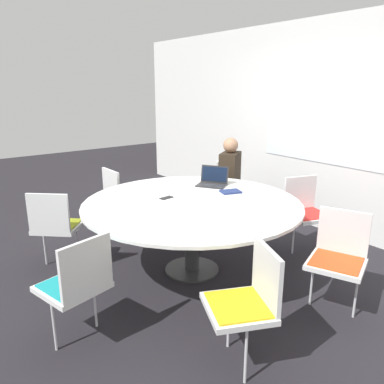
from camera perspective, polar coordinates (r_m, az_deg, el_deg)
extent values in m
plane|color=black|center=(4.03, 0.00, -11.80)|extent=(16.00, 16.00, 0.00)
cube|color=silver|center=(5.19, 19.37, 9.25)|extent=(8.00, 0.06, 2.70)
cube|color=white|center=(5.14, 19.35, 11.45)|extent=(1.80, 0.01, 1.30)
cylinder|color=#333333|center=(4.02, 0.00, -11.67)|extent=(0.56, 0.56, 0.02)
cylinder|color=#333333|center=(3.87, 0.00, -6.90)|extent=(0.15, 0.15, 0.71)
cylinder|color=white|center=(3.74, 0.00, -1.69)|extent=(2.18, 2.18, 0.03)
cube|color=silver|center=(5.39, 6.36, 0.42)|extent=(0.59, 0.60, 0.04)
cube|color=#4C5156|center=(5.39, 6.37, 0.69)|extent=(0.52, 0.52, 0.01)
cube|color=silver|center=(5.39, 4.42, 2.87)|extent=(0.25, 0.37, 0.40)
cylinder|color=silver|center=(5.63, 6.75, -1.38)|extent=(0.02, 0.02, 0.42)
cylinder|color=silver|center=(5.29, 5.80, -2.47)|extent=(0.02, 0.02, 0.42)
cube|color=silver|center=(4.97, -10.07, -1.10)|extent=(0.44, 0.42, 0.04)
cube|color=#E04C1E|center=(4.96, -10.08, -0.81)|extent=(0.39, 0.37, 0.01)
cube|color=silver|center=(4.82, -12.23, 0.99)|extent=(0.42, 0.03, 0.40)
cylinder|color=silver|center=(5.19, -10.89, -3.06)|extent=(0.02, 0.02, 0.42)
cylinder|color=silver|center=(4.89, -8.93, -4.17)|extent=(0.02, 0.02, 0.42)
cube|color=silver|center=(4.19, -19.63, -5.03)|extent=(0.61, 0.61, 0.04)
cube|color=olive|center=(4.19, -19.66, -4.69)|extent=(0.53, 0.54, 0.01)
cube|color=silver|center=(3.96, -21.06, -3.03)|extent=(0.30, 0.33, 0.40)
cylinder|color=silver|center=(4.35, -21.53, -7.72)|extent=(0.02, 0.02, 0.42)
cylinder|color=silver|center=(4.21, -17.08, -8.10)|extent=(0.02, 0.02, 0.42)
cube|color=silver|center=(2.99, -17.72, -13.56)|extent=(0.51, 0.53, 0.04)
cube|color=teal|center=(2.98, -17.76, -13.13)|extent=(0.45, 0.46, 0.01)
cube|color=silver|center=(2.74, -15.80, -11.00)|extent=(0.13, 0.41, 0.40)
cylinder|color=silver|center=(3.03, -20.31, -18.48)|extent=(0.02, 0.02, 0.42)
cylinder|color=silver|center=(3.19, -14.57, -16.09)|extent=(0.02, 0.02, 0.42)
cube|color=silver|center=(2.64, 6.98, -17.16)|extent=(0.58, 0.57, 0.04)
cube|color=gold|center=(2.62, 7.00, -16.68)|extent=(0.51, 0.50, 0.01)
cube|color=silver|center=(2.59, 11.31, -12.36)|extent=(0.39, 0.20, 0.40)
cylinder|color=silver|center=(2.64, 8.20, -23.41)|extent=(0.02, 0.02, 0.42)
cylinder|color=silver|center=(2.91, 5.58, -19.10)|extent=(0.02, 0.02, 0.42)
cube|color=silver|center=(3.39, 21.08, -10.23)|extent=(0.56, 0.55, 0.04)
cube|color=#E04C1E|center=(3.38, 21.13, -9.84)|extent=(0.49, 0.48, 0.01)
cube|color=silver|center=(3.48, 22.07, -5.69)|extent=(0.40, 0.18, 0.40)
cylinder|color=silver|center=(3.48, 23.69, -14.15)|extent=(0.02, 0.02, 0.42)
cylinder|color=silver|center=(3.52, 17.76, -13.09)|extent=(0.02, 0.02, 0.42)
cube|color=silver|center=(4.48, 17.32, -3.49)|extent=(0.54, 0.55, 0.04)
cube|color=red|center=(4.47, 17.35, -3.18)|extent=(0.47, 0.48, 0.01)
cube|color=silver|center=(4.56, 16.12, -0.13)|extent=(0.16, 0.41, 0.40)
cylinder|color=silver|center=(4.66, 18.89, -5.89)|extent=(0.02, 0.02, 0.42)
cylinder|color=silver|center=(4.46, 15.19, -6.58)|extent=(0.02, 0.02, 0.42)
cylinder|color=#2D2319|center=(5.29, 6.94, -2.28)|extent=(0.10, 0.10, 0.46)
cylinder|color=#2D2319|center=(5.13, 6.46, -2.87)|extent=(0.10, 0.10, 0.46)
cube|color=#2D2319|center=(5.10, 5.79, 2.94)|extent=(0.38, 0.42, 0.55)
sphere|color=#A87A5B|center=(5.03, 5.91, 7.11)|extent=(0.20, 0.20, 0.20)
cube|color=#232326|center=(4.33, 3.01, 1.04)|extent=(0.40, 0.37, 0.02)
cube|color=#232326|center=(4.40, 3.46, 2.74)|extent=(0.30, 0.22, 0.20)
cube|color=black|center=(4.39, 3.44, 2.73)|extent=(0.27, 0.19, 0.17)
cube|color=navy|center=(4.07, 5.91, 0.06)|extent=(0.21, 0.25, 0.02)
cube|color=black|center=(3.86, -3.91, -0.88)|extent=(0.09, 0.15, 0.01)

